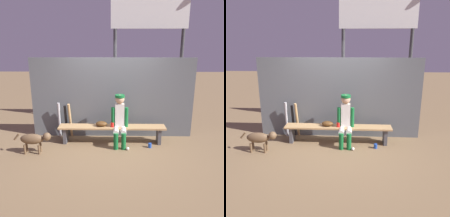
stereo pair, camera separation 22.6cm
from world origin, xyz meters
The scene contains 13 objects.
ground_plane centered at (0.00, 0.00, 0.00)m, with size 30.00×30.00×0.00m, color brown.
chainlink_fence centered at (0.00, 0.44, 1.03)m, with size 4.16×0.03×2.06m, color #595E63.
dugout_bench centered at (0.00, 0.00, 0.34)m, with size 2.62×0.36×0.43m.
player_seated centered at (0.19, -0.10, 0.65)m, with size 0.41×0.55×1.22m.
baseball_glove centered at (-0.26, 0.00, 0.49)m, with size 0.28×0.20×0.12m, color #593819.
bat_wood_tan centered at (-1.09, 0.32, 0.47)m, with size 0.06×0.06×0.94m, color tan.
bat_aluminum_black centered at (-1.21, 0.35, 0.44)m, with size 0.06×0.06×0.87m, color black.
bat_aluminum_silver centered at (-1.37, 0.32, 0.47)m, with size 0.06×0.06×0.94m, color #B7B7BC.
baseball centered at (0.37, -0.43, 0.04)m, with size 0.07×0.07×0.07m, color white.
cup_on_ground centered at (0.91, -0.29, 0.06)m, with size 0.08×0.08×0.11m, color #1E47AD.
cup_on_bench centered at (0.01, -0.05, 0.49)m, with size 0.08×0.08×0.11m, color red.
scoreboard centered at (1.07, 1.44, 2.74)m, with size 2.41×0.27×3.85m.
dog centered at (-1.72, -0.61, 0.34)m, with size 0.84×0.20×0.49m.
Camera 2 is at (0.32, -5.37, 2.40)m, focal length 37.26 mm.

